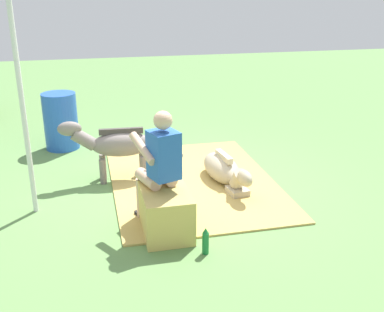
# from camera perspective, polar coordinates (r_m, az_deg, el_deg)

# --- Properties ---
(ground_plane) EXTENTS (24.00, 24.00, 0.00)m
(ground_plane) POSITION_cam_1_polar(r_m,az_deg,el_deg) (6.35, -2.19, -3.88)
(ground_plane) COLOR #608C4C
(hay_patch) EXTENTS (3.02, 2.21, 0.02)m
(hay_patch) POSITION_cam_1_polar(r_m,az_deg,el_deg) (6.51, 0.07, -3.10)
(hay_patch) COLOR tan
(hay_patch) RESTS_ON ground
(hay_bale) EXTENTS (0.75, 0.51, 0.50)m
(hay_bale) POSITION_cam_1_polar(r_m,az_deg,el_deg) (5.15, -3.24, -6.86)
(hay_bale) COLOR tan
(hay_bale) RESTS_ON ground
(person_seated) EXTENTS (0.72, 0.55, 1.38)m
(person_seated) POSITION_cam_1_polar(r_m,az_deg,el_deg) (5.08, -4.07, -0.88)
(person_seated) COLOR #D8AD8C
(person_seated) RESTS_ON ground
(pony_standing) EXTENTS (0.36, 1.35, 0.88)m
(pony_standing) POSITION_cam_1_polar(r_m,az_deg,el_deg) (6.48, -9.39, 1.39)
(pony_standing) COLOR slate
(pony_standing) RESTS_ON ground
(pony_lying) EXTENTS (1.35, 0.50, 0.42)m
(pony_lying) POSITION_cam_1_polar(r_m,az_deg,el_deg) (6.44, 3.97, -1.70)
(pony_lying) COLOR tan
(pony_lying) RESTS_ON ground
(soda_bottle) EXTENTS (0.07, 0.07, 0.30)m
(soda_bottle) POSITION_cam_1_polar(r_m,az_deg,el_deg) (4.82, 1.62, -10.39)
(soda_bottle) COLOR #197233
(soda_bottle) RESTS_ON ground
(water_barrel) EXTENTS (0.55, 0.55, 0.94)m
(water_barrel) POSITION_cam_1_polar(r_m,az_deg,el_deg) (8.01, -15.79, 4.13)
(water_barrel) COLOR blue
(water_barrel) RESTS_ON ground
(tent_pole_left) EXTENTS (0.06, 0.06, 2.46)m
(tent_pole_left) POSITION_cam_1_polar(r_m,az_deg,el_deg) (5.60, -19.95, 4.92)
(tent_pole_left) COLOR silver
(tent_pole_left) RESTS_ON ground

